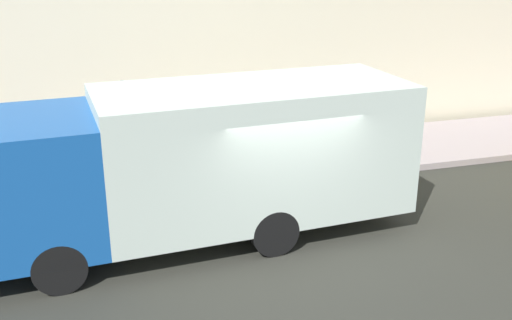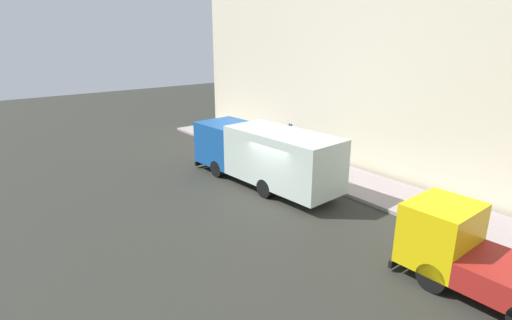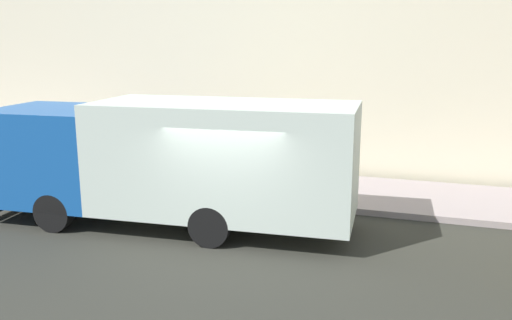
{
  "view_description": "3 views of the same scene",
  "coord_description": "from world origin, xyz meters",
  "px_view_note": "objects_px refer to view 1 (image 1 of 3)",
  "views": [
    {
      "loc": [
        -9.26,
        3.4,
        5.32
      ],
      "look_at": [
        1.21,
        0.33,
        1.38
      ],
      "focal_mm": 42.3,
      "sensor_mm": 36.0,
      "label": 1
    },
    {
      "loc": [
        -10.77,
        -12.91,
        7.2
      ],
      "look_at": [
        0.81,
        2.09,
        1.2
      ],
      "focal_mm": 28.13,
      "sensor_mm": 36.0,
      "label": 2
    },
    {
      "loc": [
        -9.69,
        -3.79,
        4.19
      ],
      "look_at": [
        1.0,
        -0.33,
        1.68
      ],
      "focal_mm": 37.43,
      "sensor_mm": 36.0,
      "label": 3
    }
  ],
  "objects_px": {
    "pedestrian_standing": "(0,135)",
    "street_sign_post": "(125,126)",
    "large_utility_truck": "(187,160)",
    "pedestrian_walking": "(55,135)"
  },
  "relations": [
    {
      "from": "pedestrian_standing",
      "to": "street_sign_post",
      "type": "xyz_separation_m",
      "value": [
        -2.09,
        -2.8,
        0.6
      ]
    },
    {
      "from": "large_utility_truck",
      "to": "pedestrian_walking",
      "type": "relative_size",
      "value": 5.23
    },
    {
      "from": "pedestrian_walking",
      "to": "street_sign_post",
      "type": "relative_size",
      "value": 0.68
    },
    {
      "from": "pedestrian_walking",
      "to": "large_utility_truck",
      "type": "bearing_deg",
      "value": -112.86
    },
    {
      "from": "pedestrian_standing",
      "to": "street_sign_post",
      "type": "height_order",
      "value": "street_sign_post"
    },
    {
      "from": "large_utility_truck",
      "to": "street_sign_post",
      "type": "bearing_deg",
      "value": 16.17
    },
    {
      "from": "large_utility_truck",
      "to": "pedestrian_walking",
      "type": "xyz_separation_m",
      "value": [
        4.17,
        2.43,
        -0.56
      ]
    },
    {
      "from": "large_utility_truck",
      "to": "street_sign_post",
      "type": "relative_size",
      "value": 3.57
    },
    {
      "from": "pedestrian_standing",
      "to": "large_utility_truck",
      "type": "bearing_deg",
      "value": -46.77
    },
    {
      "from": "street_sign_post",
      "to": "large_utility_truck",
      "type": "bearing_deg",
      "value": -160.12
    }
  ]
}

